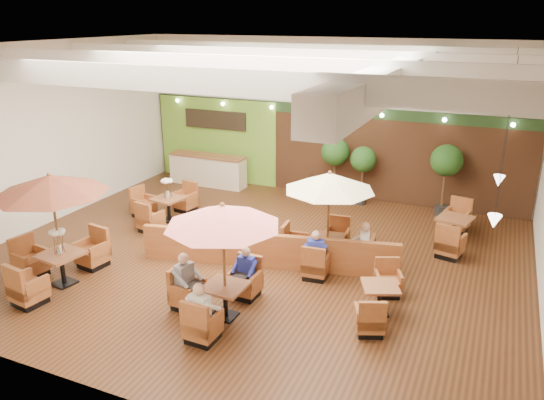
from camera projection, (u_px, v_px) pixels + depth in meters
The scene contains 17 objects.
room at pixel (281, 117), 14.15m from camera, with size 14.04×14.00×5.52m.
service_counter at pixel (208, 170), 20.27m from camera, with size 3.00×0.75×1.18m.
booth_divider at pixel (268, 251), 13.61m from camera, with size 6.69×0.18×0.93m, color brown.
table_0 at pixel (51, 206), 12.27m from camera, with size 2.73×2.84×2.83m.
table_1 at pixel (221, 236), 10.90m from camera, with size 2.50×2.57×2.63m.
table_2 at pixel (329, 201), 13.43m from camera, with size 2.51×2.51×2.53m.
table_3 at pixel (162, 206), 16.85m from camera, with size 1.84×2.67×1.55m.
table_4 at pixel (379, 299), 11.55m from camera, with size 1.01×2.46×0.86m.
table_5 at pixel (454, 231), 15.09m from camera, with size 1.07×2.78×1.00m.
topiary_0 at pixel (335, 154), 18.20m from camera, with size 0.96×0.96×2.24m.
topiary_1 at pixel (363, 162), 17.88m from camera, with size 0.87×0.87×2.03m.
topiary_2 at pixel (446, 163), 16.78m from camera, with size 1.01×1.01×2.35m.
diner_0 at pixel (201, 306), 10.42m from camera, with size 0.44×0.37×0.84m.
diner_1 at pixel (245, 267), 12.09m from camera, with size 0.38×0.31×0.76m.
diner_2 at pixel (186, 276), 11.61m from camera, with size 0.39×0.45×0.85m.
diner_3 at pixel (316, 250), 12.95m from camera, with size 0.45×0.40×0.83m.
diner_4 at pixel (362, 242), 13.40m from camera, with size 0.40×0.45×0.84m.
Camera 1 is at (5.69, -11.78, 6.19)m, focal length 35.00 mm.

